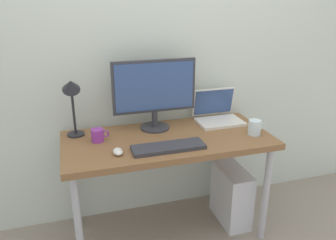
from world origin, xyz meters
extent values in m
plane|color=gray|center=(0.00, 0.00, 0.00)|extent=(6.00, 6.00, 0.00)
cube|color=silver|center=(0.00, 0.37, 1.30)|extent=(4.40, 0.04, 2.60)
cube|color=brown|center=(0.00, 0.00, 0.72)|extent=(1.34, 0.62, 0.04)
cylinder|color=#B2B2B7|center=(-0.61, -0.25, 0.35)|extent=(0.04, 0.04, 0.70)
cylinder|color=#B2B2B7|center=(0.61, -0.25, 0.35)|extent=(0.04, 0.04, 0.70)
cylinder|color=#B2B2B7|center=(-0.61, 0.25, 0.35)|extent=(0.04, 0.04, 0.70)
cylinder|color=#B2B2B7|center=(0.61, 0.25, 0.35)|extent=(0.04, 0.04, 0.70)
cylinder|color=#333338|center=(-0.04, 0.18, 0.74)|extent=(0.20, 0.20, 0.01)
cylinder|color=#333338|center=(-0.04, 0.18, 0.81)|extent=(0.04, 0.04, 0.11)
cube|color=#333338|center=(-0.04, 0.18, 1.04)|extent=(0.56, 0.03, 0.35)
cube|color=#334C7F|center=(-0.04, 0.16, 1.04)|extent=(0.53, 0.01, 0.32)
cube|color=silver|center=(0.43, 0.14, 0.75)|extent=(0.32, 0.22, 0.02)
cube|color=silver|center=(0.43, 0.27, 0.86)|extent=(0.32, 0.05, 0.21)
cube|color=#334C7F|center=(0.43, 0.26, 0.86)|extent=(0.30, 0.03, 0.18)
cylinder|color=#232328|center=(-0.57, 0.21, 0.74)|extent=(0.11, 0.11, 0.01)
cylinder|color=#232328|center=(-0.57, 0.21, 0.90)|extent=(0.02, 0.02, 0.30)
cone|color=#232328|center=(-0.57, 0.17, 1.08)|extent=(0.11, 0.14, 0.13)
cube|color=#333338|center=(-0.05, -0.17, 0.75)|extent=(0.44, 0.14, 0.02)
ellipsoid|color=silver|center=(-0.35, -0.15, 0.75)|extent=(0.06, 0.09, 0.03)
cylinder|color=purple|center=(-0.44, 0.07, 0.78)|extent=(0.08, 0.08, 0.08)
torus|color=purple|center=(-0.39, 0.07, 0.78)|extent=(0.05, 0.01, 0.05)
cylinder|color=silver|center=(0.56, -0.12, 0.79)|extent=(0.08, 0.08, 0.10)
torus|color=silver|center=(0.61, -0.12, 0.79)|extent=(0.05, 0.01, 0.05)
cube|color=silver|center=(0.49, 0.00, 0.21)|extent=(0.18, 0.36, 0.42)
camera|label=1|loc=(-0.58, -1.93, 1.61)|focal=36.26mm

